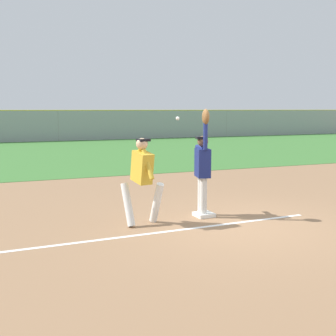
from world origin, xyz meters
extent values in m
plane|color=#936D4C|center=(0.00, 0.00, 0.00)|extent=(77.90, 77.90, 0.00)
cube|color=#3D7533|center=(0.00, 15.86, 0.01)|extent=(54.86, 17.62, 0.01)
cube|color=white|center=(-4.31, -0.01, 0.00)|extent=(12.00, 0.55, 0.01)
cube|color=white|center=(-0.31, 0.89, 0.04)|extent=(0.40, 0.40, 0.08)
cylinder|color=silver|center=(-0.32, 1.03, 0.42)|extent=(0.18, 0.18, 0.85)
cylinder|color=silver|center=(-0.36, 0.83, 0.42)|extent=(0.18, 0.18, 0.85)
cube|color=navy|center=(-0.34, 0.93, 1.15)|extent=(0.35, 0.49, 0.60)
sphere|color=brown|center=(-0.34, 0.93, 1.60)|extent=(0.28, 0.28, 0.23)
cube|color=black|center=(-0.37, 0.93, 1.68)|extent=(0.26, 0.24, 0.05)
cylinder|color=navy|center=(-0.39, 0.71, 1.76)|extent=(0.11, 0.11, 0.62)
cylinder|color=navy|center=(-0.29, 1.14, 1.45)|extent=(0.23, 0.62, 0.09)
ellipsoid|color=brown|center=(-0.39, 0.71, 2.12)|extent=(0.20, 0.30, 0.32)
cylinder|color=white|center=(-1.46, 0.72, 0.42)|extent=(0.23, 0.45, 0.85)
cylinder|color=white|center=(-2.04, 0.77, 0.42)|extent=(0.23, 0.45, 0.85)
cube|color=gold|center=(-1.75, 0.74, 1.15)|extent=(0.35, 0.56, 0.66)
sphere|color=#DBAD84|center=(-1.75, 0.74, 1.60)|extent=(0.27, 0.27, 0.23)
cube|color=black|center=(-1.72, 0.75, 1.68)|extent=(0.25, 0.24, 0.05)
cylinder|color=gold|center=(-1.79, 0.96, 1.23)|extent=(0.16, 0.41, 0.58)
cylinder|color=gold|center=(-1.70, 0.53, 1.23)|extent=(0.16, 0.41, 0.58)
sphere|color=white|center=(-0.88, 1.02, 2.09)|extent=(0.07, 0.07, 0.07)
cube|color=#93999E|center=(0.00, 24.67, 1.08)|extent=(54.86, 0.06, 2.16)
cylinder|color=yellow|center=(0.00, 24.67, 2.19)|extent=(54.86, 0.06, 0.06)
cylinder|color=gray|center=(0.00, 24.67, 1.08)|extent=(0.08, 0.08, 2.16)
cylinder|color=gray|center=(13.71, 24.67, 1.08)|extent=(0.08, 0.08, 2.16)
cube|color=#B21E1E|center=(-2.72, 28.54, 0.57)|extent=(4.47, 2.08, 0.55)
cube|color=#2D333D|center=(-2.72, 28.54, 1.05)|extent=(2.27, 1.84, 0.40)
cylinder|color=black|center=(-1.31, 29.55, 0.30)|extent=(0.61, 0.24, 0.60)
cylinder|color=black|center=(-1.24, 27.65, 0.30)|extent=(0.61, 0.24, 0.60)
cube|color=tan|center=(3.40, 28.99, 0.57)|extent=(4.60, 2.41, 0.55)
cube|color=#2D333D|center=(3.40, 28.99, 1.05)|extent=(2.39, 2.00, 0.40)
cylinder|color=black|center=(4.72, 30.11, 0.30)|extent=(0.62, 0.29, 0.60)
cylinder|color=black|center=(4.95, 28.22, 0.30)|extent=(0.62, 0.29, 0.60)
cylinder|color=black|center=(1.84, 29.76, 0.30)|extent=(0.62, 0.29, 0.60)
cylinder|color=black|center=(2.07, 27.88, 0.30)|extent=(0.62, 0.29, 0.60)
cube|color=black|center=(8.83, 28.47, 0.57)|extent=(4.58, 2.37, 0.55)
cube|color=#2D333D|center=(8.83, 28.47, 1.05)|extent=(2.38, 1.98, 0.40)
cylinder|color=black|center=(10.16, 29.58, 0.30)|extent=(0.62, 0.28, 0.60)
cylinder|color=black|center=(10.37, 27.69, 0.30)|extent=(0.62, 0.28, 0.60)
cylinder|color=black|center=(7.28, 29.26, 0.30)|extent=(0.62, 0.28, 0.60)
cylinder|color=black|center=(7.49, 27.37, 0.30)|extent=(0.62, 0.28, 0.60)
camera|label=1|loc=(-4.43, -7.25, 2.27)|focal=46.62mm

